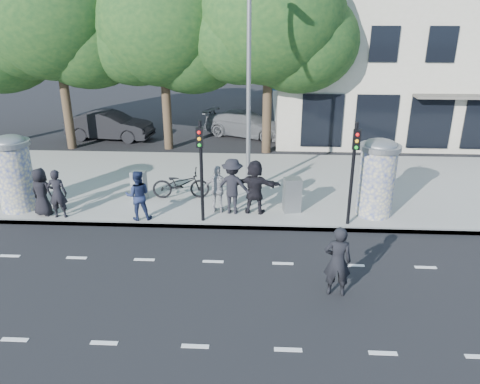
# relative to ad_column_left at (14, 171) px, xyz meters

# --- Properties ---
(ground) EXTENTS (120.00, 120.00, 0.00)m
(ground) POSITION_rel_ad_column_left_xyz_m (7.20, -4.50, -1.54)
(ground) COLOR black
(ground) RESTS_ON ground
(sidewalk) EXTENTS (40.00, 8.00, 0.15)m
(sidewalk) POSITION_rel_ad_column_left_xyz_m (7.20, 3.00, -1.46)
(sidewalk) COLOR gray
(sidewalk) RESTS_ON ground
(curb) EXTENTS (40.00, 0.10, 0.16)m
(curb) POSITION_rel_ad_column_left_xyz_m (7.20, -0.95, -1.46)
(curb) COLOR slate
(curb) RESTS_ON ground
(lane_dash_near) EXTENTS (32.00, 0.12, 0.01)m
(lane_dash_near) POSITION_rel_ad_column_left_xyz_m (7.20, -6.70, -1.53)
(lane_dash_near) COLOR silver
(lane_dash_near) RESTS_ON ground
(lane_dash_far) EXTENTS (32.00, 0.12, 0.01)m
(lane_dash_far) POSITION_rel_ad_column_left_xyz_m (7.20, -3.10, -1.53)
(lane_dash_far) COLOR silver
(lane_dash_far) RESTS_ON ground
(ad_column_left) EXTENTS (1.36, 1.36, 2.65)m
(ad_column_left) POSITION_rel_ad_column_left_xyz_m (0.00, 0.00, 0.00)
(ad_column_left) COLOR beige
(ad_column_left) RESTS_ON sidewalk
(ad_column_right) EXTENTS (1.36, 1.36, 2.65)m
(ad_column_right) POSITION_rel_ad_column_left_xyz_m (12.40, 0.20, 0.00)
(ad_column_right) COLOR beige
(ad_column_right) RESTS_ON sidewalk
(traffic_pole_near) EXTENTS (0.22, 0.31, 3.40)m
(traffic_pole_near) POSITION_rel_ad_column_left_xyz_m (6.60, -0.71, 0.69)
(traffic_pole_near) COLOR black
(traffic_pole_near) RESTS_ON sidewalk
(traffic_pole_far) EXTENTS (0.22, 0.31, 3.40)m
(traffic_pole_far) POSITION_rel_ad_column_left_xyz_m (11.40, -0.71, 0.69)
(traffic_pole_far) COLOR black
(traffic_pole_far) RESTS_ON sidewalk
(street_lamp) EXTENTS (0.25, 0.93, 8.00)m
(street_lamp) POSITION_rel_ad_column_left_xyz_m (8.00, 2.13, 3.26)
(street_lamp) COLOR slate
(street_lamp) RESTS_ON sidewalk
(tree_mid_left) EXTENTS (7.20, 7.20, 9.57)m
(tree_mid_left) POSITION_rel_ad_column_left_xyz_m (-1.30, 8.00, 4.96)
(tree_mid_left) COLOR #38281C
(tree_mid_left) RESTS_ON ground
(tree_near_left) EXTENTS (6.80, 6.80, 8.97)m
(tree_near_left) POSITION_rel_ad_column_left_xyz_m (3.70, 8.20, 4.53)
(tree_near_left) COLOR #38281C
(tree_near_left) RESTS_ON ground
(tree_center) EXTENTS (7.00, 7.00, 9.30)m
(tree_center) POSITION_rel_ad_column_left_xyz_m (8.70, 7.80, 4.77)
(tree_center) COLOR #38281C
(tree_center) RESTS_ON ground
(building) EXTENTS (20.30, 15.85, 12.00)m
(building) POSITION_rel_ad_column_left_xyz_m (19.20, 15.49, 4.46)
(building) COLOR #B6AF98
(building) RESTS_ON ground
(ped_a) EXTENTS (0.94, 0.75, 1.67)m
(ped_a) POSITION_rel_ad_column_left_xyz_m (1.11, -0.50, -0.55)
(ped_a) COLOR black
(ped_a) RESTS_ON sidewalk
(ped_b) EXTENTS (0.65, 0.45, 1.70)m
(ped_b) POSITION_rel_ad_column_left_xyz_m (1.74, -0.65, -0.54)
(ped_b) COLOR black
(ped_b) RESTS_ON sidewalk
(ped_c) EXTENTS (0.93, 0.78, 1.70)m
(ped_c) POSITION_rel_ad_column_left_xyz_m (4.46, -0.65, -0.54)
(ped_c) COLOR #1B2445
(ped_c) RESTS_ON sidewalk
(ped_d) EXTENTS (1.31, 0.82, 1.94)m
(ped_d) POSITION_rel_ad_column_left_xyz_m (7.54, 0.05, -0.42)
(ped_d) COLOR black
(ped_d) RESTS_ON sidewalk
(ped_e) EXTENTS (1.03, 0.65, 1.69)m
(ped_e) POSITION_rel_ad_column_left_xyz_m (7.05, 0.04, -0.54)
(ped_e) COLOR #A0A0A3
(ped_e) RESTS_ON sidewalk
(ped_f) EXTENTS (1.82, 0.84, 1.89)m
(ped_f) POSITION_rel_ad_column_left_xyz_m (8.31, 0.08, -0.44)
(ped_f) COLOR black
(ped_f) RESTS_ON sidewalk
(man_road) EXTENTS (0.71, 0.49, 1.88)m
(man_road) POSITION_rel_ad_column_left_xyz_m (10.48, -4.52, -0.60)
(man_road) COLOR black
(man_road) RESTS_ON ground
(bicycle) EXTENTS (0.92, 2.16, 1.11)m
(bicycle) POSITION_rel_ad_column_left_xyz_m (5.55, 1.27, -0.83)
(bicycle) COLOR black
(bicycle) RESTS_ON sidewalk
(cabinet_left) EXTENTS (0.57, 0.46, 1.07)m
(cabinet_left) POSITION_rel_ad_column_left_xyz_m (4.02, 1.09, -0.85)
(cabinet_left) COLOR gray
(cabinet_left) RESTS_ON sidewalk
(cabinet_right) EXTENTS (0.65, 0.52, 1.21)m
(cabinet_right) POSITION_rel_ad_column_left_xyz_m (9.60, 0.26, -0.78)
(cabinet_right) COLOR slate
(cabinet_right) RESTS_ON sidewalk
(car_mid) EXTENTS (2.15, 4.78, 1.52)m
(car_mid) POSITION_rel_ad_column_left_xyz_m (0.16, 9.82, -0.78)
(car_mid) COLOR black
(car_mid) RESTS_ON ground
(car_right) EXTENTS (3.48, 5.12, 1.38)m
(car_right) POSITION_rel_ad_column_left_xyz_m (7.58, 10.90, -0.85)
(car_right) COLOR slate
(car_right) RESTS_ON ground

